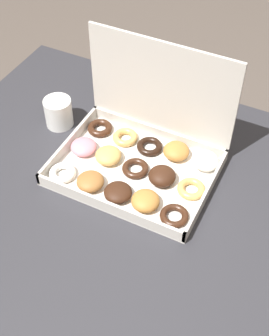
{
  "coord_description": "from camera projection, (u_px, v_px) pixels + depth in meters",
  "views": [
    {
      "loc": [
        0.35,
        -0.67,
        1.69
      ],
      "look_at": [
        -0.02,
        0.09,
        0.79
      ],
      "focal_mm": 50.0,
      "sensor_mm": 36.0,
      "label": 1
    }
  ],
  "objects": [
    {
      "name": "donut_box",
      "position": [
        141.0,
        151.0,
        1.23
      ],
      "size": [
        0.41,
        0.31,
        0.31
      ],
      "color": "silver",
      "rests_on": "dining_table"
    },
    {
      "name": "ground_plane",
      "position": [
        130.0,
        326.0,
        1.76
      ],
      "size": [
        8.0,
        8.0,
        0.0
      ],
      "primitive_type": "plane",
      "color": "#564C44"
    },
    {
      "name": "dining_table",
      "position": [
        128.0,
        220.0,
        1.26
      ],
      "size": [
        1.18,
        0.97,
        0.77
      ],
      "color": "#2D2D33",
      "rests_on": "ground_plane"
    },
    {
      "name": "coffee_mug",
      "position": [
        58.0,
        112.0,
        1.35
      ],
      "size": [
        0.08,
        0.08,
        0.09
      ],
      "color": "white",
      "rests_on": "dining_table"
    }
  ]
}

